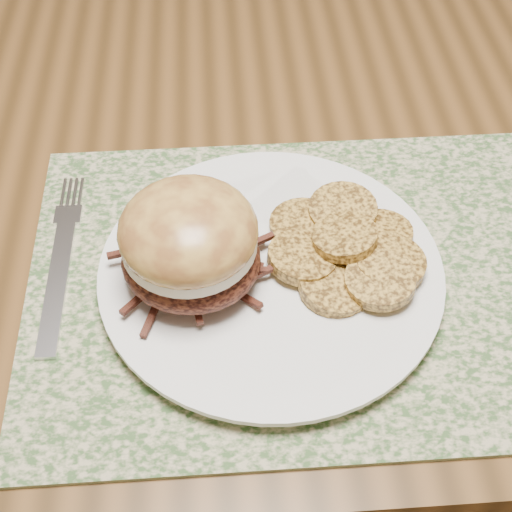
{
  "coord_description": "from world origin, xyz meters",
  "views": [
    {
      "loc": [
        -0.3,
        -0.62,
        1.21
      ],
      "look_at": [
        -0.28,
        -0.26,
        0.79
      ],
      "focal_mm": 50.0,
      "sensor_mm": 36.0,
      "label": 1
    }
  ],
  "objects_px": {
    "dining_table": "(481,139)",
    "fork": "(61,258)",
    "dinner_plate": "(271,273)",
    "pork_sandwich": "(189,243)"
  },
  "relations": [
    {
      "from": "dinner_plate",
      "to": "pork_sandwich",
      "type": "height_order",
      "value": "pork_sandwich"
    },
    {
      "from": "dining_table",
      "to": "dinner_plate",
      "type": "distance_m",
      "value": 0.38
    },
    {
      "from": "dining_table",
      "to": "fork",
      "type": "xyz_separation_m",
      "value": [
        -0.44,
        -0.22,
        0.09
      ]
    },
    {
      "from": "dining_table",
      "to": "fork",
      "type": "relative_size",
      "value": 7.71
    },
    {
      "from": "pork_sandwich",
      "to": "dinner_plate",
      "type": "bearing_deg",
      "value": 29.39
    },
    {
      "from": "dining_table",
      "to": "fork",
      "type": "distance_m",
      "value": 0.5
    },
    {
      "from": "fork",
      "to": "pork_sandwich",
      "type": "bearing_deg",
      "value": -18.48
    },
    {
      "from": "dining_table",
      "to": "dinner_plate",
      "type": "height_order",
      "value": "dinner_plate"
    },
    {
      "from": "pork_sandwich",
      "to": "fork",
      "type": "height_order",
      "value": "pork_sandwich"
    },
    {
      "from": "pork_sandwich",
      "to": "fork",
      "type": "bearing_deg",
      "value": -175.16
    }
  ]
}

